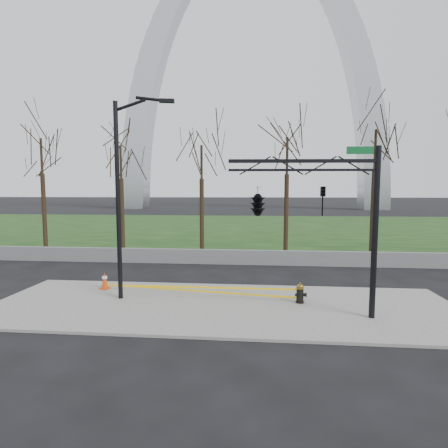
# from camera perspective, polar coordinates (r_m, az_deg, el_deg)

# --- Properties ---
(ground) EXTENTS (500.00, 500.00, 0.00)m
(ground) POSITION_cam_1_polar(r_m,az_deg,el_deg) (13.83, -0.33, -13.52)
(ground) COLOR black
(ground) RESTS_ON ground
(sidewalk) EXTENTS (18.00, 6.00, 0.10)m
(sidewalk) POSITION_cam_1_polar(r_m,az_deg,el_deg) (13.82, -0.33, -13.32)
(sidewalk) COLOR slate
(sidewalk) RESTS_ON ground
(grass_strip) EXTENTS (120.00, 40.00, 0.06)m
(grass_strip) POSITION_cam_1_polar(r_m,az_deg,el_deg) (43.27, 3.51, -0.53)
(grass_strip) COLOR black
(grass_strip) RESTS_ON ground
(guardrail) EXTENTS (60.00, 0.30, 0.90)m
(guardrail) POSITION_cam_1_polar(r_m,az_deg,el_deg) (21.45, 1.74, -5.45)
(guardrail) COLOR #59595B
(guardrail) RESTS_ON ground
(gateway_arch) EXTENTS (66.00, 6.00, 65.00)m
(gateway_arch) POSITION_cam_1_polar(r_m,az_deg,el_deg) (92.39, 4.54, 23.03)
(gateway_arch) COLOR #B1B4B8
(gateway_arch) RESTS_ON ground
(tree_row) EXTENTS (46.76, 4.00, 9.72)m
(tree_row) POSITION_cam_1_polar(r_m,az_deg,el_deg) (25.04, 3.21, 6.24)
(tree_row) COLOR black
(tree_row) RESTS_ON ground
(fire_hydrant) EXTENTS (0.51, 0.33, 0.81)m
(fire_hydrant) POSITION_cam_1_polar(r_m,az_deg,el_deg) (14.24, 12.43, -11.10)
(fire_hydrant) COLOR black
(fire_hydrant) RESTS_ON sidewalk
(traffic_cone) EXTENTS (0.46, 0.46, 0.74)m
(traffic_cone) POSITION_cam_1_polar(r_m,az_deg,el_deg) (16.73, -19.02, -8.80)
(traffic_cone) COLOR #D73D0B
(traffic_cone) RESTS_ON sidewalk
(street_light) EXTENTS (2.37, 0.60, 8.21)m
(street_light) POSITION_cam_1_polar(r_m,az_deg,el_deg) (14.52, -16.21, 6.01)
(street_light) COLOR black
(street_light) RESTS_ON ground
(traffic_signal_mast) EXTENTS (5.09, 2.51, 6.00)m
(traffic_signal_mast) POSITION_cam_1_polar(r_m,az_deg,el_deg) (11.96, 9.22, 3.71)
(traffic_signal_mast) COLOR black
(traffic_signal_mast) RESTS_ON ground
(caution_tape) EXTENTS (8.53, 1.28, 0.42)m
(caution_tape) POSITION_cam_1_polar(r_m,az_deg,el_deg) (14.61, -3.74, -10.66)
(caution_tape) COLOR yellow
(caution_tape) RESTS_ON ground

